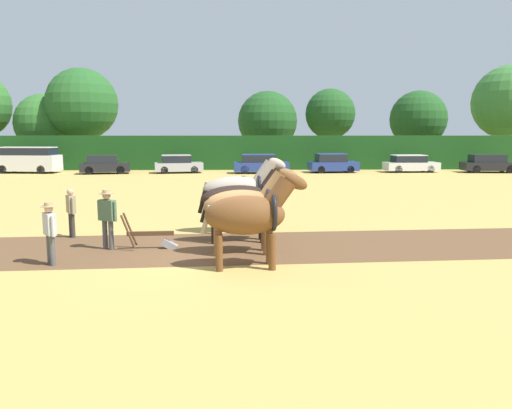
{
  "coord_description": "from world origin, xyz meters",
  "views": [
    {
      "loc": [
        0.69,
        -13.08,
        3.28
      ],
      "look_at": [
        1.12,
        2.04,
        1.1
      ],
      "focal_mm": 35.0,
      "sensor_mm": 36.0,
      "label": 1
    }
  ],
  "objects_px": {
    "tree_right": "(418,119)",
    "parked_car_center_right": "(332,163)",
    "tree_center_right": "(330,114)",
    "tree_far_right": "(510,102)",
    "parked_car_right": "(410,164)",
    "draft_horse_lead_right": "(246,206)",
    "draft_horse_trail_right": "(239,189)",
    "parked_car_far_right": "(489,164)",
    "farmer_beside_team": "(244,194)",
    "parked_car_center": "(260,164)",
    "farmer_onlooker_right": "(71,210)",
    "draft_horse_trail_left": "(242,199)",
    "tree_center": "(268,121)",
    "parked_van": "(27,160)",
    "tree_center_left": "(82,104)",
    "farmer_at_plow": "(107,215)",
    "parked_car_center_left": "(178,164)",
    "draft_horse_lead_left": "(250,214)",
    "tree_left": "(45,124)",
    "parked_car_left": "(104,165)",
    "plow": "(155,238)"
  },
  "relations": [
    {
      "from": "tree_right",
      "to": "parked_car_center_right",
      "type": "relative_size",
      "value": 1.82
    },
    {
      "from": "tree_center_right",
      "to": "tree_far_right",
      "type": "bearing_deg",
      "value": -0.76
    },
    {
      "from": "parked_car_right",
      "to": "draft_horse_lead_right",
      "type": "bearing_deg",
      "value": -119.4
    },
    {
      "from": "draft_horse_trail_right",
      "to": "parked_car_far_right",
      "type": "height_order",
      "value": "draft_horse_trail_right"
    },
    {
      "from": "farmer_beside_team",
      "to": "parked_car_center",
      "type": "distance_m",
      "value": 22.11
    },
    {
      "from": "farmer_onlooker_right",
      "to": "parked_car_far_right",
      "type": "bearing_deg",
      "value": 12.73
    },
    {
      "from": "parked_car_center",
      "to": "parked_car_center_right",
      "type": "distance_m",
      "value": 6.06
    },
    {
      "from": "tree_center_right",
      "to": "draft_horse_lead_right",
      "type": "bearing_deg",
      "value": -103.21
    },
    {
      "from": "draft_horse_lead_right",
      "to": "parked_car_far_right",
      "type": "xyz_separation_m",
      "value": [
        20.41,
        27.44,
        -0.6
      ]
    },
    {
      "from": "draft_horse_trail_right",
      "to": "farmer_beside_team",
      "type": "distance_m",
      "value": 2.3
    },
    {
      "from": "draft_horse_trail_left",
      "to": "parked_car_center",
      "type": "bearing_deg",
      "value": 83.08
    },
    {
      "from": "tree_center",
      "to": "farmer_onlooker_right",
      "type": "distance_m",
      "value": 37.15
    },
    {
      "from": "parked_car_center",
      "to": "parked_car_far_right",
      "type": "distance_m",
      "value": 19.0
    },
    {
      "from": "draft_horse_trail_right",
      "to": "parked_van",
      "type": "relative_size",
      "value": 0.54
    },
    {
      "from": "tree_center_left",
      "to": "farmer_at_plow",
      "type": "distance_m",
      "value": 37.64
    },
    {
      "from": "tree_center",
      "to": "parked_car_center_left",
      "type": "distance_m",
      "value": 13.79
    },
    {
      "from": "tree_center_right",
      "to": "farmer_at_plow",
      "type": "distance_m",
      "value": 40.31
    },
    {
      "from": "tree_center_right",
      "to": "draft_horse_lead_left",
      "type": "distance_m",
      "value": 41.16
    },
    {
      "from": "farmer_at_plow",
      "to": "draft_horse_trail_right",
      "type": "bearing_deg",
      "value": -30.88
    },
    {
      "from": "draft_horse_trail_left",
      "to": "tree_left",
      "type": "bearing_deg",
      "value": 115.08
    },
    {
      "from": "tree_center",
      "to": "parked_car_center",
      "type": "xyz_separation_m",
      "value": [
        -1.17,
        -11.1,
        -3.7
      ]
    },
    {
      "from": "farmer_at_plow",
      "to": "parked_car_center",
      "type": "xyz_separation_m",
      "value": [
        5.3,
        26.69,
        -0.25
      ]
    },
    {
      "from": "draft_horse_lead_right",
      "to": "parked_car_left",
      "type": "bearing_deg",
      "value": 108.76
    },
    {
      "from": "parked_car_center_left",
      "to": "draft_horse_lead_left",
      "type": "bearing_deg",
      "value": -90.19
    },
    {
      "from": "draft_horse_trail_right",
      "to": "parked_car_center_right",
      "type": "relative_size",
      "value": 0.7
    },
    {
      "from": "draft_horse_trail_right",
      "to": "parked_car_far_right",
      "type": "xyz_separation_m",
      "value": [
        20.59,
        24.49,
        -0.71
      ]
    },
    {
      "from": "draft_horse_lead_left",
      "to": "parked_car_center_left",
      "type": "distance_m",
      "value": 29.68
    },
    {
      "from": "parked_van",
      "to": "parked_car_center_left",
      "type": "relative_size",
      "value": 1.29
    },
    {
      "from": "tree_left",
      "to": "tree_center",
      "type": "distance_m",
      "value": 22.19
    },
    {
      "from": "tree_center_left",
      "to": "draft_horse_trail_left",
      "type": "distance_m",
      "value": 38.12
    },
    {
      "from": "farmer_at_plow",
      "to": "farmer_beside_team",
      "type": "bearing_deg",
      "value": -13.57
    },
    {
      "from": "farmer_beside_team",
      "to": "farmer_onlooker_right",
      "type": "relative_size",
      "value": 1.1
    },
    {
      "from": "draft_horse_trail_right",
      "to": "farmer_beside_team",
      "type": "bearing_deg",
      "value": 81.85
    },
    {
      "from": "tree_left",
      "to": "draft_horse_lead_right",
      "type": "bearing_deg",
      "value": -62.19
    },
    {
      "from": "parked_car_center_left",
      "to": "tree_right",
      "type": "bearing_deg",
      "value": 11.81
    },
    {
      "from": "plow",
      "to": "parked_car_left",
      "type": "xyz_separation_m",
      "value": [
        -8.6,
        26.59,
        0.4
      ]
    },
    {
      "from": "tree_far_right",
      "to": "draft_horse_trail_right",
      "type": "bearing_deg",
      "value": -128.21
    },
    {
      "from": "parked_car_left",
      "to": "parked_car_center_left",
      "type": "bearing_deg",
      "value": -6.52
    },
    {
      "from": "parked_car_center_right",
      "to": "tree_center",
      "type": "bearing_deg",
      "value": 109.33
    },
    {
      "from": "tree_left",
      "to": "parked_car_center_left",
      "type": "bearing_deg",
      "value": -33.43
    },
    {
      "from": "tree_center",
      "to": "draft_horse_trail_right",
      "type": "bearing_deg",
      "value": -94.45
    },
    {
      "from": "parked_car_far_right",
      "to": "draft_horse_trail_right",
      "type": "bearing_deg",
      "value": -126.06
    },
    {
      "from": "tree_center",
      "to": "parked_car_left",
      "type": "height_order",
      "value": "tree_center"
    },
    {
      "from": "parked_car_left",
      "to": "draft_horse_lead_left",
      "type": "bearing_deg",
      "value": -80.24
    },
    {
      "from": "tree_right",
      "to": "tree_far_right",
      "type": "distance_m",
      "value": 10.01
    },
    {
      "from": "tree_right",
      "to": "farmer_beside_team",
      "type": "distance_m",
      "value": 36.9
    },
    {
      "from": "draft_horse_lead_left",
      "to": "plow",
      "type": "distance_m",
      "value": 3.51
    },
    {
      "from": "parked_car_center_right",
      "to": "parked_car_right",
      "type": "xyz_separation_m",
      "value": [
        6.55,
        0.06,
        -0.05
      ]
    },
    {
      "from": "parked_car_left",
      "to": "parked_car_right",
      "type": "relative_size",
      "value": 0.92
    },
    {
      "from": "plow",
      "to": "parked_car_right",
      "type": "bearing_deg",
      "value": 55.18
    }
  ]
}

